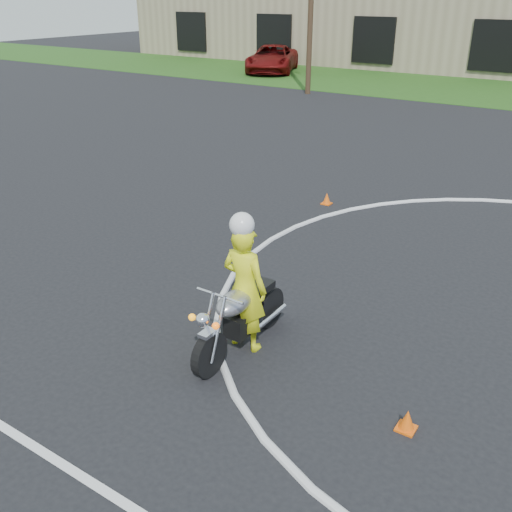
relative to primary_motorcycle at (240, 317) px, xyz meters
The scene contains 4 objects.
primary_motorcycle is the anchor object (origin of this frame).
rider_primary_grp 0.52m from the primary_motorcycle, 91.67° to the left, with size 0.74×0.49×2.25m.
pickup_grp 33.23m from the primary_motorcycle, 121.26° to the left, with size 5.08×6.90×1.74m.
warehouse 43.32m from the primary_motorcycle, 108.76° to the left, with size 41.00×17.00×8.30m.
Camera 1 is at (0.20, -6.94, 5.08)m, focal length 40.00 mm.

